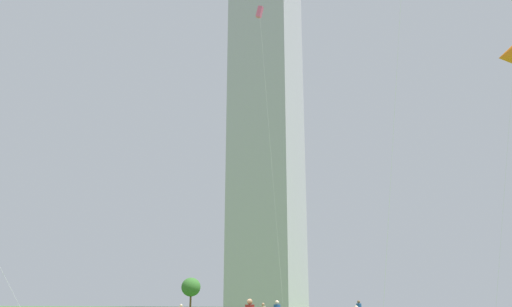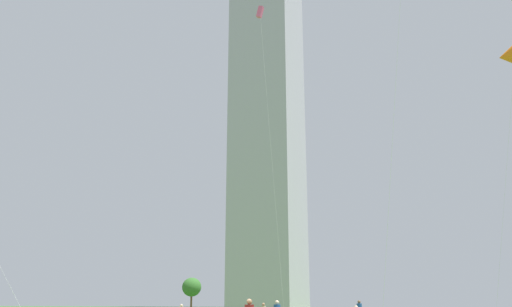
% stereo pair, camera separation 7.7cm
% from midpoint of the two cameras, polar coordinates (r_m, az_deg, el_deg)
% --- Properties ---
extents(kite_flying_1, '(3.08, 1.46, 33.85)m').
position_cam_midpoint_polar(kite_flying_1, '(60.81, 0.38, 15.01)').
color(kite_flying_1, silver).
rests_on(kite_flying_1, ground).
extents(park_tree_0, '(2.35, 2.35, 4.54)m').
position_cam_midpoint_polar(park_tree_0, '(66.68, -7.15, -14.29)').
color(park_tree_0, brown).
rests_on(park_tree_0, ground).
extents(distant_highrise_0, '(17.73, 23.73, 104.92)m').
position_cam_midpoint_polar(distant_highrise_0, '(157.36, 1.25, 2.99)').
color(distant_highrise_0, '#A8A8AD').
rests_on(distant_highrise_0, ground).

